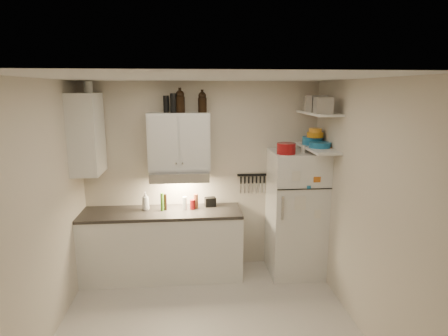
{
  "coord_description": "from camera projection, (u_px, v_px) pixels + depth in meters",
  "views": [
    {
      "loc": [
        -0.15,
        -3.56,
        2.5
      ],
      "look_at": [
        0.25,
        0.9,
        1.55
      ],
      "focal_mm": 30.0,
      "sensor_mm": 36.0,
      "label": 1
    }
  ],
  "objects": [
    {
      "name": "growler_b",
      "position": [
        202.0,
        102.0,
        4.83
      ],
      "size": [
        0.12,
        0.12,
        0.27
      ],
      "primitive_type": null,
      "rotation": [
        0.0,
        0.0,
        -0.05
      ],
      "color": "black",
      "rests_on": "upper_cabinet"
    },
    {
      "name": "floor",
      "position": [
        208.0,
        328.0,
        4.0
      ],
      "size": [
        3.2,
        3.0,
        0.02
      ],
      "primitive_type": "cube",
      "color": "beige",
      "rests_on": "ground"
    },
    {
      "name": "knife_strip",
      "position": [
        252.0,
        175.0,
        5.23
      ],
      "size": [
        0.42,
        0.02,
        0.03
      ],
      "primitive_type": "cube",
      "color": "black",
      "rests_on": "back_wall"
    },
    {
      "name": "shelf_hi",
      "position": [
        319.0,
        113.0,
        4.67
      ],
      "size": [
        0.3,
        0.95,
        0.03
      ],
      "primitive_type": "cube",
      "color": "white",
      "rests_on": "right_wall"
    },
    {
      "name": "oil_bottle",
      "position": [
        162.0,
        202.0,
        4.92
      ],
      "size": [
        0.06,
        0.06,
        0.24
      ],
      "primitive_type": "cylinder",
      "rotation": [
        0.0,
        0.0,
        0.34
      ],
      "color": "#3C6F1B",
      "rests_on": "countertop"
    },
    {
      "name": "dutch_oven",
      "position": [
        286.0,
        148.0,
        4.68
      ],
      "size": [
        0.3,
        0.3,
        0.14
      ],
      "primitive_type": "cylinder",
      "rotation": [
        0.0,
        0.0,
        0.36
      ],
      "color": "maroon",
      "rests_on": "fridge"
    },
    {
      "name": "bowl_orange",
      "position": [
        315.0,
        135.0,
        4.86
      ],
      "size": [
        0.21,
        0.21,
        0.06
      ],
      "primitive_type": "cylinder",
      "color": "orange",
      "rests_on": "bowl_teal"
    },
    {
      "name": "tin_b",
      "position": [
        323.0,
        105.0,
        4.33
      ],
      "size": [
        0.2,
        0.2,
        0.19
      ],
      "primitive_type": "cube",
      "rotation": [
        0.0,
        0.0,
        -0.07
      ],
      "color": "#AAAAAD",
      "rests_on": "shelf_hi"
    },
    {
      "name": "clear_bottle",
      "position": [
        185.0,
        203.0,
        4.98
      ],
      "size": [
        0.07,
        0.07,
        0.17
      ],
      "primitive_type": "cylinder",
      "rotation": [
        0.0,
        0.0,
        -0.33
      ],
      "color": "silver",
      "rests_on": "countertop"
    },
    {
      "name": "soap_bottle",
      "position": [
        146.0,
        200.0,
        4.95
      ],
      "size": [
        0.11,
        0.11,
        0.28
      ],
      "primitive_type": "imported",
      "rotation": [
        0.0,
        0.0,
        0.0
      ],
      "color": "white",
      "rests_on": "countertop"
    },
    {
      "name": "pepper_mill",
      "position": [
        196.0,
        201.0,
        5.03
      ],
      "size": [
        0.07,
        0.07,
        0.19
      ],
      "primitive_type": "cylinder",
      "rotation": [
        0.0,
        0.0,
        -0.24
      ],
      "color": "brown",
      "rests_on": "countertop"
    },
    {
      "name": "shelf_lo",
      "position": [
        317.0,
        148.0,
        4.76
      ],
      "size": [
        0.3,
        0.95,
        0.03
      ],
      "primitive_type": "cube",
      "color": "white",
      "rests_on": "right_wall"
    },
    {
      "name": "side_cabinet",
      "position": [
        87.0,
        134.0,
        4.63
      ],
      "size": [
        0.33,
        0.55,
        1.0
      ],
      "primitive_type": "cube",
      "color": "white",
      "rests_on": "left_wall"
    },
    {
      "name": "bowl_teal",
      "position": [
        313.0,
        141.0,
        4.95
      ],
      "size": [
        0.27,
        0.27,
        0.11
      ],
      "primitive_type": "cylinder",
      "color": "#1C6B9F",
      "rests_on": "shelf_lo"
    },
    {
      "name": "ceiling",
      "position": [
        206.0,
        76.0,
        3.46
      ],
      "size": [
        3.2,
        3.0,
        0.02
      ],
      "primitive_type": "cube",
      "color": "silver",
      "rests_on": "ground"
    },
    {
      "name": "tin_a",
      "position": [
        317.0,
        104.0,
        4.62
      ],
      "size": [
        0.22,
        0.2,
        0.21
      ],
      "primitive_type": "cube",
      "rotation": [
        0.0,
        0.0,
        0.07
      ],
      "color": "#AAAAAD",
      "rests_on": "shelf_hi"
    },
    {
      "name": "book_stack",
      "position": [
        323.0,
        149.0,
        4.76
      ],
      "size": [
        0.3,
        0.33,
        0.09
      ],
      "primitive_type": "cube",
      "rotation": [
        0.0,
        0.0,
        0.41
      ],
      "color": "#C16018",
      "rests_on": "fridge"
    },
    {
      "name": "thermos_b",
      "position": [
        166.0,
        104.0,
        4.79
      ],
      "size": [
        0.1,
        0.1,
        0.21
      ],
      "primitive_type": "cylinder",
      "rotation": [
        0.0,
        0.0,
        -0.4
      ],
      "color": "black",
      "rests_on": "upper_cabinet"
    },
    {
      "name": "range_hood",
      "position": [
        180.0,
        175.0,
        4.92
      ],
      "size": [
        0.76,
        0.46,
        0.12
      ],
      "primitive_type": "cube",
      "color": "silver",
      "rests_on": "back_wall"
    },
    {
      "name": "bowl_yellow",
      "position": [
        315.0,
        130.0,
        4.85
      ],
      "size": [
        0.17,
        0.17,
        0.05
      ],
      "primitive_type": "cylinder",
      "color": "#F6A02B",
      "rests_on": "bowl_orange"
    },
    {
      "name": "side_jar",
      "position": [
        88.0,
        87.0,
        4.55
      ],
      "size": [
        0.12,
        0.12,
        0.14
      ],
      "primitive_type": "cylinder",
      "rotation": [
        0.0,
        0.0,
        -0.13
      ],
      "color": "silver",
      "rests_on": "side_cabinet"
    },
    {
      "name": "left_wall",
      "position": [
        40.0,
        216.0,
        3.58
      ],
      "size": [
        0.02,
        3.0,
        2.6
      ],
      "primitive_type": "cube",
      "color": "beige",
      "rests_on": "ground"
    },
    {
      "name": "vinegar_bottle",
      "position": [
        165.0,
        202.0,
        4.95
      ],
      "size": [
        0.06,
        0.06,
        0.22
      ],
      "primitive_type": "cylinder",
      "rotation": [
        0.0,
        0.0,
        -0.31
      ],
      "color": "black",
      "rests_on": "countertop"
    },
    {
      "name": "thermos_a",
      "position": [
        173.0,
        103.0,
        4.75
      ],
      "size": [
        0.09,
        0.09,
        0.24
      ],
      "primitive_type": "cylinder",
      "rotation": [
        0.0,
        0.0,
        -0.1
      ],
      "color": "black",
      "rests_on": "upper_cabinet"
    },
    {
      "name": "back_wall",
      "position": [
        202.0,
        177.0,
        5.2
      ],
      "size": [
        3.2,
        0.02,
        2.6
      ],
      "primitive_type": "cube",
      "color": "beige",
      "rests_on": "ground"
    },
    {
      "name": "stock_pot",
      "position": [
        313.0,
        104.0,
        4.89
      ],
      "size": [
        0.27,
        0.27,
        0.18
      ],
      "primitive_type": "cylinder",
      "rotation": [
        0.0,
        0.0,
        0.05
      ],
      "color": "silver",
      "rests_on": "shelf_hi"
    },
    {
      "name": "right_wall",
      "position": [
        363.0,
        207.0,
        3.87
      ],
      "size": [
        0.02,
        3.0,
        2.6
      ],
      "primitive_type": "cube",
      "color": "beige",
      "rests_on": "ground"
    },
    {
      "name": "caddy",
      "position": [
        210.0,
        202.0,
        5.12
      ],
      "size": [
        0.16,
        0.13,
        0.12
      ],
      "primitive_type": "cube",
      "rotation": [
        0.0,
        0.0,
        0.18
      ],
      "color": "black",
      "rests_on": "countertop"
    },
    {
      "name": "fridge",
      "position": [
        296.0,
        213.0,
        5.06
      ],
      "size": [
        0.7,
        0.68,
        1.7
      ],
      "primitive_type": "cube",
      "color": "white",
      "rests_on": "floor"
    },
    {
      "name": "red_jar",
      "position": [
        192.0,
        204.0,
        4.99
      ],
      "size": [
        0.08,
        0.08,
        0.13
      ],
      "primitive_type": "cylinder",
      "rotation": [
        0.0,
        0.0,
        -0.23
      ],
      "color": "maroon",
      "rests_on": "countertop"
    },
    {
      "name": "growler_a",
      "position": [
        180.0,
        101.0,
        4.77
      ],
      "size": [
        0.16,
        0.16,
        0.29
      ],
      "primitive_type": null,
      "rotation": [
        0.0,
        0.0,
        -0.39
      ],
      "color": "black",
      "rests_on": "upper_cabinet"
    },
    {
      "name": "upper_cabinet",
      "position": [
        179.0,
        141.0,
        4.89
      ],
      "size": [
        0.8,
        0.33,
        0.75
      ],
      "primitive_type": "cube",
      "color": "white",
      "rests_on": "back_wall"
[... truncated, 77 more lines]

